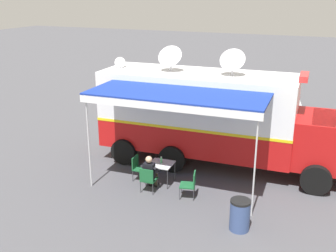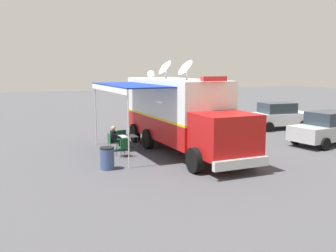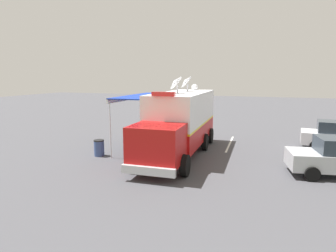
{
  "view_description": "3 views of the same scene",
  "coord_description": "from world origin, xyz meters",
  "px_view_note": "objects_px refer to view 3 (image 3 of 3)",
  "views": [
    {
      "loc": [
        13.89,
        4.66,
        6.35
      ],
      "look_at": [
        0.96,
        -0.8,
        1.63
      ],
      "focal_mm": 43.0,
      "sensor_mm": 36.0,
      "label": 1
    },
    {
      "loc": [
        7.55,
        17.77,
        4.11
      ],
      "look_at": [
        0.42,
        0.12,
        1.2
      ],
      "focal_mm": 41.6,
      "sensor_mm": 36.0,
      "label": 2
    },
    {
      "loc": [
        -4.91,
        16.57,
        4.45
      ],
      "look_at": [
        1.11,
        -0.47,
        1.37
      ],
      "focal_mm": 31.46,
      "sensor_mm": 36.0,
      "label": 3
    }
  ],
  "objects_px": {
    "folding_chair_beside_table": "(155,135)",
    "trash_bin": "(99,148)",
    "seated_responder": "(143,135)",
    "folding_chair_at_table": "(140,137)",
    "folding_chair_spare_by_truck": "(133,141)",
    "water_bottle": "(152,133)",
    "command_truck": "(179,120)",
    "folding_table": "(150,136)"
  },
  "relations": [
    {
      "from": "command_truck",
      "to": "water_bottle",
      "type": "bearing_deg",
      "value": -29.47
    },
    {
      "from": "water_bottle",
      "to": "command_truck",
      "type": "bearing_deg",
      "value": 150.53
    },
    {
      "from": "folding_table",
      "to": "trash_bin",
      "type": "bearing_deg",
      "value": 60.53
    },
    {
      "from": "folding_table",
      "to": "trash_bin",
      "type": "height_order",
      "value": "trash_bin"
    },
    {
      "from": "trash_bin",
      "to": "folding_table",
      "type": "bearing_deg",
      "value": -119.47
    },
    {
      "from": "folding_chair_beside_table",
      "to": "folding_chair_at_table",
      "type": "bearing_deg",
      "value": 44.66
    },
    {
      "from": "water_bottle",
      "to": "folding_chair_spare_by_truck",
      "type": "height_order",
      "value": "water_bottle"
    },
    {
      "from": "folding_chair_beside_table",
      "to": "trash_bin",
      "type": "bearing_deg",
      "value": 66.74
    },
    {
      "from": "command_truck",
      "to": "water_bottle",
      "type": "distance_m",
      "value": 2.79
    },
    {
      "from": "folding_table",
      "to": "seated_responder",
      "type": "relative_size",
      "value": 0.66
    },
    {
      "from": "folding_table",
      "to": "folding_chair_at_table",
      "type": "xyz_separation_m",
      "value": [
        0.8,
        -0.12,
        -0.16
      ]
    },
    {
      "from": "folding_chair_at_table",
      "to": "folding_chair_beside_table",
      "type": "xyz_separation_m",
      "value": [
        -0.74,
        -0.73,
        0.0
      ]
    },
    {
      "from": "folding_chair_beside_table",
      "to": "trash_bin",
      "type": "height_order",
      "value": "trash_bin"
    },
    {
      "from": "water_bottle",
      "to": "folding_chair_at_table",
      "type": "bearing_deg",
      "value": -6.51
    },
    {
      "from": "folding_chair_spare_by_truck",
      "to": "seated_responder",
      "type": "relative_size",
      "value": 0.7
    },
    {
      "from": "folding_chair_beside_table",
      "to": "folding_table",
      "type": "bearing_deg",
      "value": 94.34
    },
    {
      "from": "folding_chair_at_table",
      "to": "trash_bin",
      "type": "xyz_separation_m",
      "value": [
        1.0,
        3.3,
        -0.06
      ]
    },
    {
      "from": "seated_responder",
      "to": "trash_bin",
      "type": "bearing_deg",
      "value": 70.29
    },
    {
      "from": "trash_bin",
      "to": "folding_chair_at_table",
      "type": "bearing_deg",
      "value": -106.79
    },
    {
      "from": "folding_chair_spare_by_truck",
      "to": "seated_responder",
      "type": "xyz_separation_m",
      "value": [
        0.03,
        -1.42,
        0.14
      ]
    },
    {
      "from": "command_truck",
      "to": "folding_chair_beside_table",
      "type": "height_order",
      "value": "command_truck"
    },
    {
      "from": "folding_chair_at_table",
      "to": "seated_responder",
      "type": "bearing_deg",
      "value": -177.8
    },
    {
      "from": "folding_table",
      "to": "trash_bin",
      "type": "xyz_separation_m",
      "value": [
        1.8,
        3.18,
        -0.22
      ]
    },
    {
      "from": "folding_chair_beside_table",
      "to": "folding_chair_spare_by_truck",
      "type": "height_order",
      "value": "same"
    },
    {
      "from": "folding_table",
      "to": "trash_bin",
      "type": "distance_m",
      "value": 3.66
    },
    {
      "from": "folding_chair_spare_by_truck",
      "to": "seated_responder",
      "type": "height_order",
      "value": "seated_responder"
    },
    {
      "from": "folding_chair_at_table",
      "to": "folding_chair_spare_by_truck",
      "type": "xyz_separation_m",
      "value": [
        -0.22,
        1.41,
        0.0
      ]
    },
    {
      "from": "folding_table",
      "to": "folding_chair_beside_table",
      "type": "bearing_deg",
      "value": -85.66
    },
    {
      "from": "folding_chair_beside_table",
      "to": "seated_responder",
      "type": "distance_m",
      "value": 0.91
    },
    {
      "from": "water_bottle",
      "to": "folding_chair_beside_table",
      "type": "height_order",
      "value": "water_bottle"
    },
    {
      "from": "water_bottle",
      "to": "folding_chair_spare_by_truck",
      "type": "bearing_deg",
      "value": 63.45
    },
    {
      "from": "seated_responder",
      "to": "folding_chair_spare_by_truck",
      "type": "bearing_deg",
      "value": 91.11
    },
    {
      "from": "water_bottle",
      "to": "folding_chair_beside_table",
      "type": "relative_size",
      "value": 0.26
    },
    {
      "from": "water_bottle",
      "to": "seated_responder",
      "type": "distance_m",
      "value": 0.71
    },
    {
      "from": "water_bottle",
      "to": "trash_bin",
      "type": "relative_size",
      "value": 0.25
    },
    {
      "from": "folding_chair_beside_table",
      "to": "trash_bin",
      "type": "relative_size",
      "value": 0.96
    },
    {
      "from": "folding_chair_at_table",
      "to": "folding_chair_beside_table",
      "type": "height_order",
      "value": "same"
    },
    {
      "from": "folding_table",
      "to": "water_bottle",
      "type": "xyz_separation_m",
      "value": [
        -0.07,
        -0.02,
        0.16
      ]
    },
    {
      "from": "folding_chair_at_table",
      "to": "folding_chair_spare_by_truck",
      "type": "distance_m",
      "value": 1.43
    },
    {
      "from": "folding_table",
      "to": "seated_responder",
      "type": "bearing_deg",
      "value": -12.06
    },
    {
      "from": "command_truck",
      "to": "trash_bin",
      "type": "height_order",
      "value": "command_truck"
    },
    {
      "from": "folding_chair_at_table",
      "to": "trash_bin",
      "type": "bearing_deg",
      "value": 73.21
    }
  ]
}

